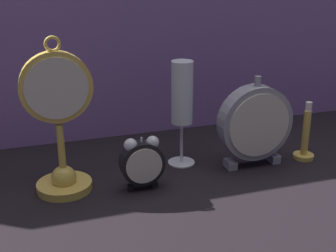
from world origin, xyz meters
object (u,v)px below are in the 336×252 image
(pocket_watch_on_stand, at_px, (60,132))
(mantel_clock_silver, at_px, (255,123))
(alarm_clock_twin_bell, at_px, (142,161))
(brass_candlestick, at_px, (305,141))
(champagne_flute, at_px, (182,100))

(pocket_watch_on_stand, distance_m, mantel_clock_silver, 0.41)
(alarm_clock_twin_bell, relative_size, brass_candlestick, 0.81)
(alarm_clock_twin_bell, xyz_separation_m, mantel_clock_silver, (0.26, 0.03, 0.04))
(pocket_watch_on_stand, height_order, brass_candlestick, pocket_watch_on_stand)
(pocket_watch_on_stand, bearing_deg, brass_candlestick, -1.79)
(pocket_watch_on_stand, bearing_deg, champagne_flute, 10.02)
(alarm_clock_twin_bell, bearing_deg, champagne_flute, 38.26)
(alarm_clock_twin_bell, height_order, champagne_flute, champagne_flute)
(champagne_flute, xyz_separation_m, brass_candlestick, (0.27, -0.06, -0.10))
(pocket_watch_on_stand, bearing_deg, mantel_clock_silver, -1.83)
(pocket_watch_on_stand, bearing_deg, alarm_clock_twin_bell, -16.50)
(pocket_watch_on_stand, relative_size, champagne_flute, 1.32)
(champagne_flute, bearing_deg, pocket_watch_on_stand, -169.98)
(mantel_clock_silver, xyz_separation_m, brass_candlestick, (0.13, -0.00, -0.05))
(alarm_clock_twin_bell, xyz_separation_m, champagne_flute, (0.11, 0.09, 0.09))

